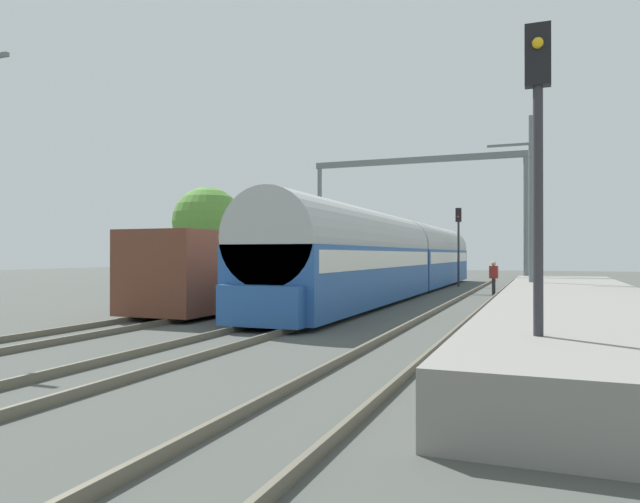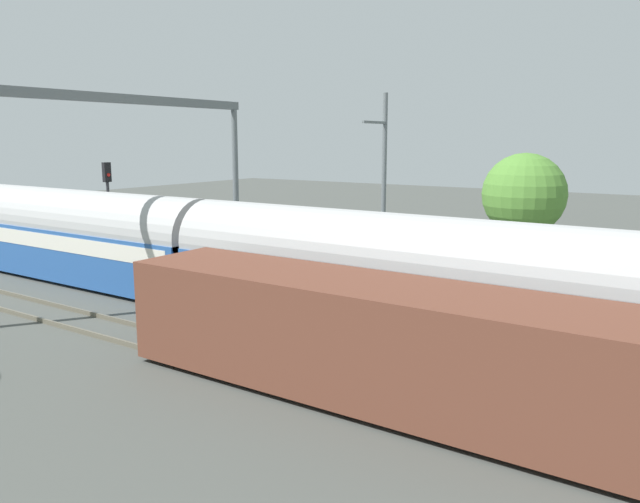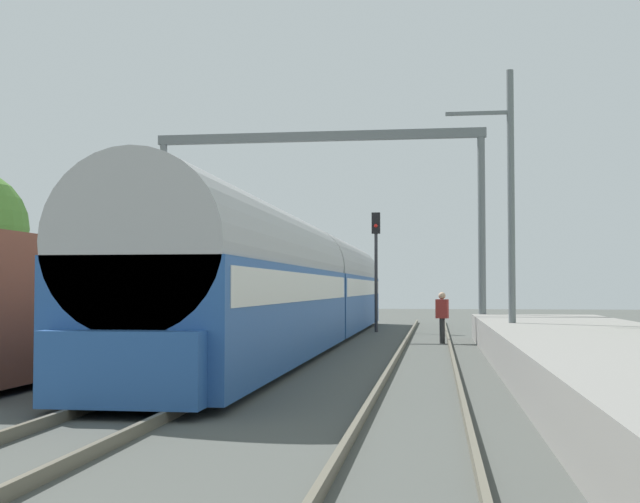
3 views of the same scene
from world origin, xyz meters
name	(u,v)px [view 1 (image 1 of 3)]	position (x,y,z in m)	size (l,w,h in m)	color
ground	(319,317)	(0.00, 0.00, 0.00)	(120.00, 120.00, 0.00)	#494C48
track_far_west	(211,310)	(-4.15, 0.00, 0.08)	(1.52, 60.00, 0.16)	#635D4D
track_west	(319,314)	(0.00, 0.00, 0.08)	(1.52, 60.00, 0.16)	#635D4D
track_east	(444,319)	(4.15, 0.00, 0.08)	(1.52, 60.00, 0.16)	#635D4D
platform	(575,306)	(7.96, 2.00, 0.45)	(4.40, 28.00, 0.90)	gray
passenger_train	(401,256)	(0.00, 12.11, 1.97)	(2.93, 32.85, 3.82)	#28569E
freight_car	(249,269)	(-4.15, 2.87, 1.47)	(2.80, 13.00, 2.70)	brown
person_crossing	(494,275)	(4.65, 12.88, 1.03)	(0.45, 0.33, 1.73)	#2D2D2D
railway_signal_near	(538,160)	(6.94, -9.02, 3.45)	(0.36, 0.30, 5.42)	#2D2D33
railway_signal_far	(458,236)	(1.92, 20.05, 3.25)	(0.36, 0.30, 5.09)	#2D2D33
catenary_gantry	(416,194)	(0.00, 15.95, 5.65)	(12.69, 0.28, 7.86)	slate
catenary_pole_east_mid	(530,206)	(6.50, 8.12, 4.15)	(1.90, 0.20, 8.00)	slate
tree_west_background	(207,222)	(-13.74, 14.93, 4.24)	(4.61, 4.61, 6.56)	#4C3826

